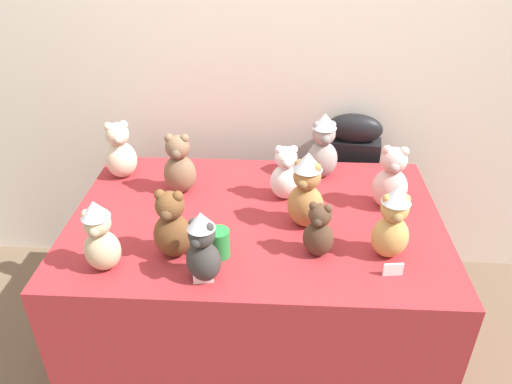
% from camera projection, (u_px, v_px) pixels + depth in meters
% --- Properties ---
extents(wall_back, '(7.00, 0.08, 2.60)m').
position_uv_depth(wall_back, '(264.00, 40.00, 2.38)').
color(wall_back, silver).
rests_on(wall_back, ground_plane).
extents(display_table, '(1.52, 1.00, 0.77)m').
position_uv_depth(display_table, '(256.00, 287.00, 2.23)').
color(display_table, maroon).
rests_on(display_table, ground_plane).
extents(instrument_case, '(0.29, 0.16, 0.98)m').
position_uv_depth(instrument_case, '(347.00, 197.00, 2.68)').
color(instrument_case, black).
rests_on(instrument_case, ground_plane).
extents(teddy_bear_caramel, '(0.18, 0.17, 0.32)m').
position_uv_depth(teddy_bear_caramel, '(306.00, 191.00, 1.90)').
color(teddy_bear_caramel, '#B27A42').
rests_on(teddy_bear_caramel, display_table).
extents(teddy_bear_cocoa, '(0.14, 0.12, 0.22)m').
position_uv_depth(teddy_bear_cocoa, '(319.00, 231.00, 1.76)').
color(teddy_bear_cocoa, '#4C3323').
rests_on(teddy_bear_cocoa, display_table).
extents(teddy_bear_snow, '(0.14, 0.12, 0.25)m').
position_uv_depth(teddy_bear_snow, '(285.00, 174.00, 2.09)').
color(teddy_bear_snow, white).
rests_on(teddy_bear_snow, display_table).
extents(teddy_bear_chestnut, '(0.15, 0.13, 0.28)m').
position_uv_depth(teddy_bear_chestnut, '(172.00, 226.00, 1.75)').
color(teddy_bear_chestnut, brown).
rests_on(teddy_bear_chestnut, display_table).
extents(teddy_bear_cream, '(0.18, 0.16, 0.28)m').
position_uv_depth(teddy_bear_cream, '(120.00, 152.00, 2.24)').
color(teddy_bear_cream, beige).
rests_on(teddy_bear_cream, display_table).
extents(teddy_bear_blush, '(0.16, 0.14, 0.28)m').
position_uv_depth(teddy_bear_blush, '(391.00, 180.00, 2.02)').
color(teddy_bear_blush, beige).
rests_on(teddy_bear_blush, display_table).
extents(teddy_bear_charcoal, '(0.15, 0.14, 0.27)m').
position_uv_depth(teddy_bear_charcoal, '(203.00, 248.00, 1.63)').
color(teddy_bear_charcoal, '#383533').
rests_on(teddy_bear_charcoal, display_table).
extents(teddy_bear_honey, '(0.14, 0.12, 0.30)m').
position_uv_depth(teddy_bear_honey, '(392.00, 223.00, 1.74)').
color(teddy_bear_honey, tan).
rests_on(teddy_bear_honey, display_table).
extents(teddy_bear_sand, '(0.13, 0.12, 0.28)m').
position_uv_depth(teddy_bear_sand, '(100.00, 237.00, 1.68)').
color(teddy_bear_sand, '#CCB78E').
rests_on(teddy_bear_sand, display_table).
extents(teddy_bear_mocha, '(0.15, 0.13, 0.28)m').
position_uv_depth(teddy_bear_mocha, '(179.00, 165.00, 2.13)').
color(teddy_bear_mocha, '#7F6047').
rests_on(teddy_bear_mocha, display_table).
extents(teddy_bear_ash, '(0.16, 0.14, 0.31)m').
position_uv_depth(teddy_bear_ash, '(323.00, 147.00, 2.23)').
color(teddy_bear_ash, gray).
rests_on(teddy_bear_ash, display_table).
extents(party_cup_green, '(0.08, 0.08, 0.11)m').
position_uv_depth(party_cup_green, '(219.00, 243.00, 1.78)').
color(party_cup_green, '#238C3D').
rests_on(party_cup_green, display_table).
extents(name_card_front_left, '(0.07, 0.02, 0.05)m').
position_uv_depth(name_card_front_left, '(203.00, 277.00, 1.67)').
color(name_card_front_left, white).
rests_on(name_card_front_left, display_table).
extents(name_card_front_middle, '(0.07, 0.02, 0.05)m').
position_uv_depth(name_card_front_middle, '(393.00, 270.00, 1.70)').
color(name_card_front_middle, white).
rests_on(name_card_front_middle, display_table).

